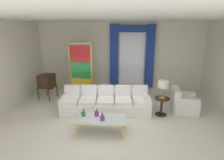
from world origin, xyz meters
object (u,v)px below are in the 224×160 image
object	(u,v)px
coffee_table	(101,119)
peacock_figurine	(90,95)
couch_white_long	(106,102)
stained_glass_divider	(81,71)
bottle_crystal_tall	(84,113)
round_side_table	(162,105)
vintage_tv	(47,81)
bottle_blue_decanter	(102,118)
armchair_white	(183,103)
table_lamp_brass	(163,85)
bottle_amber_squat	(97,113)

from	to	relation	value
coffee_table	peacock_figurine	distance (m)	2.27
couch_white_long	stained_glass_divider	distance (m)	1.91
bottle_crystal_tall	round_side_table	xyz separation A→B (m)	(2.26, 1.10, -0.12)
vintage_tv	coffee_table	bearing A→B (deg)	-40.42
couch_white_long	coffee_table	xyz separation A→B (m)	(0.05, -1.30, 0.07)
bottle_blue_decanter	round_side_table	size ratio (longest dim) A/B	0.36
bottle_crystal_tall	couch_white_long	bearing A→B (deg)	70.59
armchair_white	table_lamp_brass	bearing A→B (deg)	-152.02
bottle_blue_decanter	stained_glass_divider	xyz separation A→B (m)	(-1.32, 2.70, 0.58)
armchair_white	round_side_table	bearing A→B (deg)	-152.02
bottle_crystal_tall	round_side_table	size ratio (longest dim) A/B	0.35
armchair_white	peacock_figurine	size ratio (longest dim) A/B	1.48
armchair_white	peacock_figurine	xyz separation A→B (m)	(-3.33, 0.54, -0.07)
bottle_crystal_tall	vintage_tv	bearing A→B (deg)	134.56
coffee_table	round_side_table	bearing A→B (deg)	33.43
coffee_table	armchair_white	distance (m)	3.01
bottle_crystal_tall	armchair_white	world-z (taller)	armchair_white
couch_white_long	bottle_blue_decanter	distance (m)	1.44
bottle_blue_decanter	coffee_table	bearing A→B (deg)	121.46
vintage_tv	round_side_table	bearing A→B (deg)	-12.71
couch_white_long	armchair_white	bearing A→B (deg)	6.18
vintage_tv	peacock_figurine	bearing A→B (deg)	-0.75
bottle_amber_squat	round_side_table	world-z (taller)	bottle_amber_squat
vintage_tv	peacock_figurine	world-z (taller)	vintage_tv
bottle_blue_decanter	bottle_crystal_tall	xyz separation A→B (m)	(-0.55, 0.19, -0.00)
armchair_white	round_side_table	world-z (taller)	armchair_white
couch_white_long	armchair_white	world-z (taller)	couch_white_long
bottle_crystal_tall	stained_glass_divider	size ratio (longest dim) A/B	0.09
coffee_table	bottle_blue_decanter	distance (m)	0.17
vintage_tv	round_side_table	size ratio (longest dim) A/B	2.26
vintage_tv	armchair_white	bearing A→B (deg)	-6.33
couch_white_long	bottle_crystal_tall	bearing A→B (deg)	-109.41
couch_white_long	table_lamp_brass	world-z (taller)	table_lamp_brass
bottle_blue_decanter	peacock_figurine	distance (m)	2.41
bottle_crystal_tall	vintage_tv	xyz separation A→B (m)	(-2.04, 2.07, 0.25)
round_side_table	bottle_crystal_tall	bearing A→B (deg)	-154.02
coffee_table	stained_glass_divider	world-z (taller)	stained_glass_divider
couch_white_long	coffee_table	bearing A→B (deg)	-87.95
peacock_figurine	table_lamp_brass	bearing A→B (deg)	-20.35
round_side_table	table_lamp_brass	distance (m)	0.67
bottle_blue_decanter	table_lamp_brass	size ratio (longest dim) A/B	0.37
bottle_amber_squat	armchair_white	xyz separation A→B (m)	(2.67, 1.48, -0.20)
vintage_tv	table_lamp_brass	bearing A→B (deg)	-12.71
stained_glass_divider	peacock_figurine	size ratio (longest dim) A/B	3.67
couch_white_long	peacock_figurine	xyz separation A→B (m)	(-0.73, 0.82, -0.09)
stained_glass_divider	round_side_table	size ratio (longest dim) A/B	3.70
coffee_table	bottle_crystal_tall	xyz separation A→B (m)	(-0.48, 0.07, 0.10)
bottle_crystal_tall	bottle_blue_decanter	bearing A→B (deg)	-19.03
armchair_white	table_lamp_brass	size ratio (longest dim) A/B	1.55
vintage_tv	stained_glass_divider	xyz separation A→B (m)	(1.28, 0.44, 0.33)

